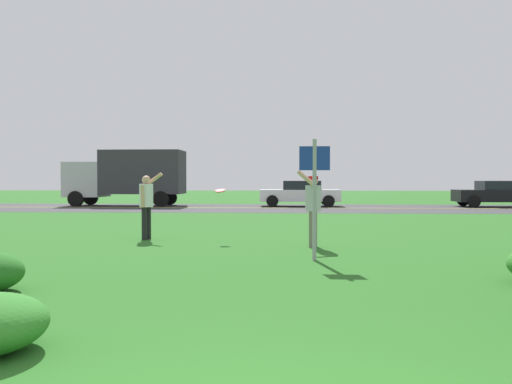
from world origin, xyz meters
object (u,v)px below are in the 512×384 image
frisbee_red (220,191)px  car_white_center_left (300,193)px  person_thrower_white_shirt (146,201)px  car_black_leftmost (497,194)px  box_truck_silver (128,175)px  person_catcher_red_cap_gray_shirt (313,204)px  sign_post_near_path (314,187)px

frisbee_red → car_white_center_left: (2.36, 17.28, -0.48)m
person_thrower_white_shirt → car_black_leftmost: 22.81m
car_black_leftmost → box_truck_silver: bearing=-180.0°
person_thrower_white_shirt → car_black_leftmost: person_thrower_white_shirt is taller
person_catcher_red_cap_gray_shirt → car_white_center_left: bearing=89.5°
box_truck_silver → sign_post_near_path: bearing=-64.2°
sign_post_near_path → box_truck_silver: 22.42m
car_black_leftmost → car_white_center_left: 10.93m
person_catcher_red_cap_gray_shirt → car_black_leftmost: size_ratio=0.38×
frisbee_red → car_black_leftmost: 21.81m
frisbee_red → sign_post_near_path: bearing=-53.9°
person_catcher_red_cap_gray_shirt → box_truck_silver: 20.76m
person_catcher_red_cap_gray_shirt → car_black_leftmost: 21.39m
person_thrower_white_shirt → box_truck_silver: bearing=108.6°
frisbee_red → person_thrower_white_shirt: bearing=172.6°
person_catcher_red_cap_gray_shirt → car_black_leftmost: person_catcher_red_cap_gray_shirt is taller
sign_post_near_path → car_black_leftmost: 23.08m
frisbee_red → box_truck_silver: size_ratio=0.04×
person_catcher_red_cap_gray_shirt → frisbee_red: 2.42m
person_catcher_red_cap_gray_shirt → car_black_leftmost: (11.11, 18.27, -0.22)m
car_black_leftmost → person_thrower_white_shirt: bearing=-131.7°
person_catcher_red_cap_gray_shirt → frisbee_red: person_catcher_red_cap_gray_shirt is taller
person_catcher_red_cap_gray_shirt → car_black_leftmost: bearing=58.7°
frisbee_red → car_white_center_left: car_white_center_left is taller
person_thrower_white_shirt → car_white_center_left: 17.56m
person_catcher_red_cap_gray_shirt → car_white_center_left: size_ratio=0.38×
person_thrower_white_shirt → person_catcher_red_cap_gray_shirt: (4.07, -1.24, 0.00)m
car_black_leftmost → car_white_center_left: bearing=180.0°
sign_post_near_path → person_catcher_red_cap_gray_shirt: 1.96m
car_white_center_left → frisbee_red: bearing=-97.8°
car_black_leftmost → box_truck_silver: size_ratio=0.67×
car_white_center_left → box_truck_silver: (-9.98, -0.00, 1.06)m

